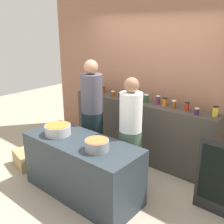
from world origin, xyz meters
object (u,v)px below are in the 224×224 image
Objects in this scene: preserve_jar_2 at (99,91)px; preserve_jar_10 at (165,102)px; preserve_jar_5 at (121,95)px; cooking_pot_center at (97,145)px; preserve_jar_0 at (86,88)px; preserve_jar_1 at (94,89)px; preserve_jar_7 at (136,98)px; preserve_jar_8 at (146,98)px; preserve_jar_12 at (187,106)px; preserve_jar_4 at (113,94)px; bread_crate at (27,159)px; chalkboard_sign at (220,180)px; cooking_pot_left at (58,130)px; cook_in_cap at (130,139)px; preserve_jar_14 at (215,111)px; preserve_jar_13 at (197,111)px; cook_with_tongs at (92,121)px; preserve_jar_3 at (103,90)px; preserve_jar_6 at (130,97)px; preserve_jar_9 at (158,100)px; preserve_jar_11 at (174,104)px.

preserve_jar_10 is (1.36, 0.08, 0.01)m from preserve_jar_2.
cooking_pot_center is (0.76, -1.45, -0.22)m from preserve_jar_5.
preserve_jar_0 is 0.90× the size of preserve_jar_1.
cooking_pot_center is (0.40, -1.41, -0.22)m from preserve_jar_7.
preserve_jar_8 reaches higher than cooking_pot_center.
preserve_jar_10 reaches higher than preserve_jar_12.
bread_crate is (-0.73, -1.43, -0.97)m from preserve_jar_4.
cooking_pot_center is 0.31× the size of chalkboard_sign.
preserve_jar_5 is at bearing 163.07° from chalkboard_sign.
cook_in_cap is (0.80, 0.63, -0.14)m from cooking_pot_left.
preserve_jar_14 reaches higher than cooking_pot_center.
preserve_jar_12 is 0.08× the size of cook_in_cap.
preserve_jar_14 is at bearing 45.64° from cook_in_cap.
cook_in_cap reaches higher than cooking_pot_left.
preserve_jar_5 is at bearing -175.67° from preserve_jar_8.
preserve_jar_4 is at bearing 179.56° from preserve_jar_13.
preserve_jar_4 is 1.69m from cooking_pot_center.
preserve_jar_0 is 2.12m from cooking_pot_center.
preserve_jar_0 is 2.47m from preserve_jar_14.
preserve_jar_14 is at bearing 26.53° from cook_with_tongs.
preserve_jar_1 reaches higher than chalkboard_sign.
preserve_jar_12 is (1.64, 0.05, -0.00)m from preserve_jar_3.
preserve_jar_1 is at bearing 131.49° from cook_with_tongs.
preserve_jar_8 reaches higher than cooking_pot_left.
preserve_jar_13 reaches higher than cooking_pot_center.
preserve_jar_2 reaches higher than chalkboard_sign.
preserve_jar_6 is 1.21× the size of preserve_jar_13.
preserve_jar_2 is 1.77m from bread_crate.
preserve_jar_8 is 0.08× the size of cook_with_tongs.
cook_with_tongs is (-0.71, -0.82, -0.30)m from preserve_jar_9.
cooking_pot_center is at bearing -146.52° from chalkboard_sign.
preserve_jar_4 is 0.15m from preserve_jar_5.
preserve_jar_10 is 0.07× the size of cook_with_tongs.
preserve_jar_3 is 1.32× the size of preserve_jar_13.
cook_in_cap is at bearing -134.36° from preserve_jar_14.
preserve_jar_3 is 1.64m from preserve_jar_12.
preserve_jar_12 is (0.72, 0.01, -0.00)m from preserve_jar_8.
bread_crate is (-0.87, -1.46, -0.97)m from preserve_jar_5.
preserve_jar_8 is at bearing 70.99° from cooking_pot_left.
chalkboard_sign is at bearing -13.00° from preserve_jar_1.
preserve_jar_3 is 0.92× the size of preserve_jar_14.
preserve_jar_7 reaches higher than preserve_jar_2.
cook_with_tongs is at bearing 137.10° from cooking_pot_center.
preserve_jar_0 reaches higher than cooking_pot_center.
preserve_jar_12 reaches higher than preserve_jar_1.
preserve_jar_5 is at bearing -178.09° from preserve_jar_11.
preserve_jar_5 is 0.33× the size of cooking_pot_center.
preserve_jar_8 reaches higher than preserve_jar_6.
cook_in_cap reaches higher than cooking_pot_center.
cook_with_tongs is (-0.22, -0.70, -0.29)m from preserve_jar_6.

